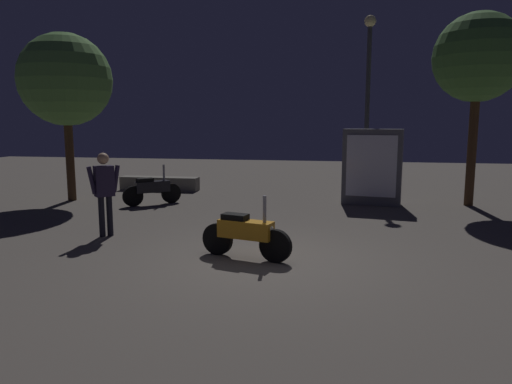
% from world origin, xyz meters
% --- Properties ---
extents(ground_plane, '(40.00, 40.00, 0.00)m').
position_xyz_m(ground_plane, '(0.00, 0.00, 0.00)').
color(ground_plane, '#605951').
extents(motorcycle_orange_foreground, '(1.63, 0.54, 1.11)m').
position_xyz_m(motorcycle_orange_foreground, '(-0.33, 0.09, 0.44)').
color(motorcycle_orange_foreground, black).
rests_on(motorcycle_orange_foreground, ground_plane).
extents(motorcycle_black_parked_left, '(1.32, 1.16, 1.11)m').
position_xyz_m(motorcycle_black_parked_left, '(-3.91, 4.74, 0.44)').
color(motorcycle_black_parked_left, black).
rests_on(motorcycle_black_parked_left, ground_plane).
extents(person_rider_beside, '(0.54, 0.53, 1.70)m').
position_xyz_m(person_rider_beside, '(-3.43, 1.14, 1.02)').
color(person_rider_beside, black).
rests_on(person_rider_beside, ground_plane).
extents(streetlamp_near, '(0.36, 0.36, 5.52)m').
position_xyz_m(streetlamp_near, '(2.02, 7.94, 3.46)').
color(streetlamp_near, '#38383D').
rests_on(streetlamp_near, ground_plane).
extents(tree_left_bg, '(2.35, 2.35, 5.16)m').
position_xyz_m(tree_left_bg, '(4.75, 6.18, 3.95)').
color(tree_left_bg, '#4C331E').
rests_on(tree_left_bg, ground_plane).
extents(tree_center_bg, '(2.61, 2.61, 4.78)m').
position_xyz_m(tree_center_bg, '(-6.54, 5.04, 3.46)').
color(tree_center_bg, '#4C331E').
rests_on(tree_center_bg, ground_plane).
extents(kiosk_billboard, '(1.66, 0.76, 2.10)m').
position_xyz_m(kiosk_billboard, '(2.10, 5.88, 1.05)').
color(kiosk_billboard, '#595960').
rests_on(kiosk_billboard, ground_plane).
extents(planter_wall_low, '(2.66, 0.50, 0.45)m').
position_xyz_m(planter_wall_low, '(-4.76, 7.44, 0.23)').
color(planter_wall_low, gray).
rests_on(planter_wall_low, ground_plane).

